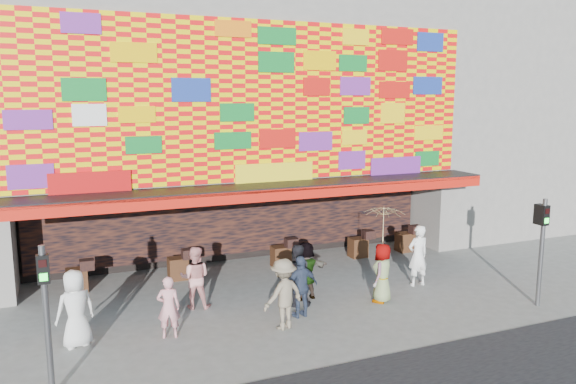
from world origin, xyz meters
name	(u,v)px	position (x,y,z in m)	size (l,w,h in m)	color
ground	(311,320)	(0.00, 0.00, 0.00)	(90.00, 90.00, 0.00)	slate
shop_building	(220,109)	(0.00, 8.18, 5.23)	(15.20, 9.40, 10.00)	gray
neighbor_right	(495,90)	(13.00, 8.00, 6.00)	(11.00, 8.00, 12.00)	gray
signal_left	(46,304)	(-6.20, -1.50, 1.86)	(0.22, 0.20, 3.00)	#59595B
signal_right	(542,240)	(6.20, -1.50, 1.86)	(0.22, 0.20, 3.00)	#59595B
ped_a	(75,309)	(-5.66, 0.67, 0.91)	(0.89, 0.58, 1.82)	silver
ped_b	(169,307)	(-3.60, 0.34, 0.76)	(0.55, 0.36, 1.52)	pink
ped_c	(296,275)	(0.05, 1.10, 0.86)	(0.84, 0.65, 1.72)	black
ped_d	(283,294)	(-0.87, -0.21, 0.89)	(1.15, 0.66, 1.78)	#7D715B
ped_e	(301,287)	(-0.16, 0.29, 0.82)	(0.97, 0.40, 1.65)	#303B54
ped_f	(306,270)	(0.50, 1.47, 0.83)	(1.55, 0.49, 1.67)	gray
ped_g	(382,273)	(2.39, 0.43, 0.84)	(0.82, 0.53, 1.67)	gray
ped_h	(418,255)	(4.14, 1.21, 0.94)	(0.69, 0.45, 1.88)	white
ped_i	(195,277)	(-2.56, 2.00, 0.86)	(0.83, 0.65, 1.71)	pink
parasol	(384,225)	(2.39, 0.43, 2.21)	(1.36, 1.37, 1.98)	#FCF09E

